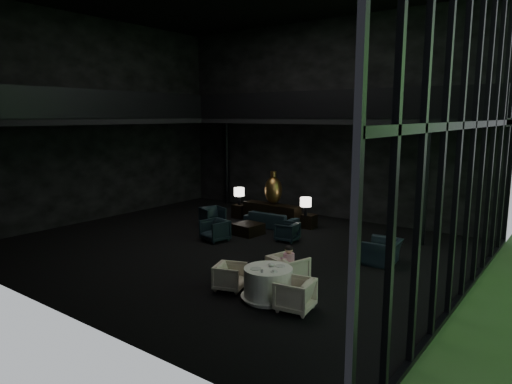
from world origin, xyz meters
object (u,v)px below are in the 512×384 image
Objects in this scene: lounge_armchair_east at (287,232)px; dining_chair_north at (288,267)px; sofa at (271,217)px; lounge_armchair_south at (215,229)px; bronze_urn at (273,190)px; window_armchair at (383,248)px; side_table_left at (240,211)px; dining_chair_east at (295,293)px; console at (272,213)px; child at (289,257)px; table_lamp_right at (306,203)px; lounge_armchair_west at (213,215)px; coffee_table at (248,229)px; dining_table at (268,286)px; table_lamp_left at (239,193)px; dining_chair_west at (230,277)px; side_table_right at (309,221)px.

dining_chair_north reaches higher than lounge_armchair_east.
lounge_armchair_south reaches higher than sofa.
bronze_urn is 1.21× the size of window_armchair.
side_table_left is 9.26m from dining_chair_east.
console is 2.64× the size of dining_chair_north.
lounge_armchair_east is at bearing -56.65° from child.
dining_chair_north is at bearing -150.49° from dining_chair_east.
table_lamp_right is 5.83m from child.
sofa reaches higher than lounge_armchair_east.
child is (5.72, -3.53, 0.31)m from lounge_armchair_west.
sofa is at bearing 87.84° from coffee_table.
dining_chair_north reaches higher than dining_table.
table_lamp_left reaches higher than coffee_table.
child reaches higher than dining_chair_north.
dining_table is 1.98× the size of dining_chair_west.
dining_table is at bearing -46.90° from side_table_left.
lounge_armchair_south is 4.71m from child.
table_lamp_left is 3.31m from side_table_right.
table_lamp_left is at bearing -90.00° from side_table_left.
window_armchair is 3.34m from child.
dining_chair_west is at bearing -113.01° from lounge_armchair_west.
bronze_urn is 0.65× the size of sofa.
table_lamp_left reaches higher than lounge_armchair_south.
sofa is 2.75m from lounge_armchair_south.
child is at bearing 146.77° from dining_chair_north.
sofa is 2.39× the size of lounge_armchair_south.
dining_table is 1.10m from dining_chair_west.
window_armchair is at bearing -2.87° from coffee_table.
dining_chair_west is at bearing -57.03° from coffee_table.
window_armchair is at bearing 74.49° from dining_table.
window_armchair is (7.00, -2.16, -0.60)m from table_lamp_left.
lounge_armchair_south is at bearing 145.28° from dining_table.
coffee_table is 6.53m from dining_chair_east.
sofa is (-1.22, -0.47, -0.63)m from table_lamp_right.
lounge_armchair_west is (-1.52, -1.78, 0.05)m from console.
window_armchair reaches higher than dining_table.
dining_chair_east is at bearing -9.10° from window_armchair.
dining_table is 1.05m from dining_chair_north.
dining_chair_east reaches higher than console.
sofa is at bearing -35.16° from dining_chair_north.
dining_chair_west is at bearing -31.99° from lounge_armchair_south.
bronze_urn is 7.26m from dining_chair_west.
console reaches higher than side_table_right.
lounge_armchair_west is 6.93m from window_armchair.
window_armchair is at bearing -22.21° from console.
dining_chair_north is at bearing -51.67° from console.
console is 1.60m from side_table_left.
window_armchair reaches higher than side_table_right.
lounge_armchair_west is at bearing -147.95° from side_table_right.
lounge_armchair_west is 1.47× the size of child.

